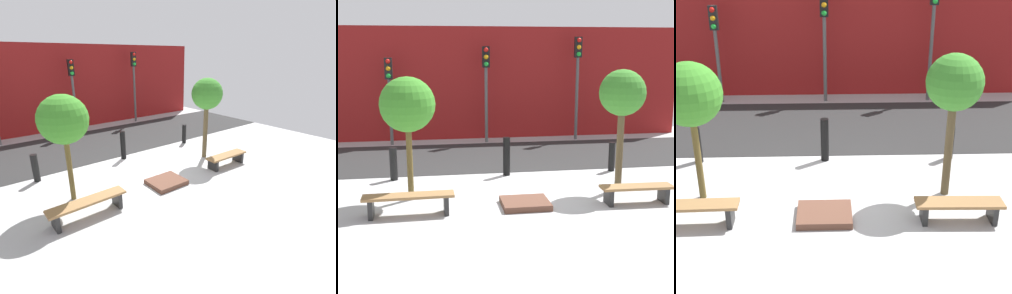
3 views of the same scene
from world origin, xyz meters
The scene contains 14 objects.
ground_plane centered at (0.00, 0.00, 0.00)m, with size 18.00×18.00×0.00m, color #A9A9A9.
road_strip centered at (0.00, 4.27, 0.01)m, with size 18.00×4.37×0.01m, color #282828.
building_facade centered at (0.00, 7.77, 2.19)m, with size 16.20×0.50×4.38m, color maroon.
bench_left centered at (-2.60, -1.08, 0.34)m, with size 1.96×0.47×0.47m.
bench_right centered at (2.60, -1.08, 0.31)m, with size 1.71×0.48×0.43m.
planter_bed centered at (0.00, -0.88, 0.07)m, with size 1.08×0.93×0.14m, color brown.
tree_behind_left_bench centered at (-2.60, 0.03, 2.26)m, with size 1.28×1.28×2.93m.
tree_behind_right_bench centered at (2.60, 0.03, 2.42)m, with size 1.15×1.15×3.05m.
bollard_far_left centered at (-3.13, 1.84, 0.45)m, with size 0.21×0.21×0.91m, color black.
bollard_left centered at (0.00, 1.84, 0.55)m, with size 0.20×0.20×1.10m, color black.
bollard_center centered at (3.13, 1.84, 0.43)m, with size 0.19×0.19×0.86m, color black.
traffic_light_west centered at (-3.57, 6.74, 2.24)m, with size 0.28×0.27×3.22m.
traffic_light_mid_west centered at (0.00, 6.74, 2.50)m, with size 0.28×0.27×3.62m.
traffic_light_mid_east centered at (3.57, 6.74, 2.73)m, with size 0.28×0.27×3.98m.
Camera 2 is at (-2.03, -10.90, 3.55)m, focal length 50.00 mm.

